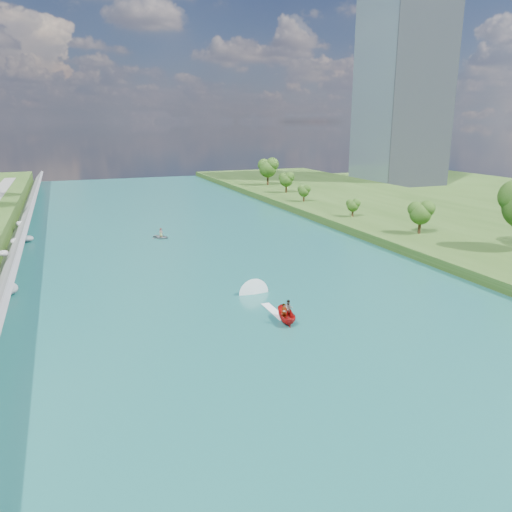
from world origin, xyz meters
name	(u,v)px	position (x,y,z in m)	size (l,w,h in m)	color
ground	(284,329)	(0.00, 0.00, 0.00)	(260.00, 260.00, 0.00)	#2D5119
river_water	(222,272)	(0.00, 20.00, 0.05)	(55.00, 240.00, 0.10)	#1A5C62
berm_east	(506,237)	(49.50, 20.00, 0.75)	(44.00, 240.00, 1.50)	#2D5119
riprap_bank	(3,282)	(-25.85, 19.51, 1.80)	(4.00, 236.00, 4.05)	slate
office_tower	(402,86)	(82.50, 95.00, 30.00)	(22.00, 22.00, 60.00)	gray
trees_east	(439,204)	(38.62, 24.21, 6.20)	(14.67, 137.71, 11.95)	#1F4612
motorboat	(279,310)	(0.82, 3.15, 0.72)	(3.60, 18.75, 2.11)	#B10F0E
raft	(161,236)	(-3.78, 42.38, 0.49)	(3.63, 3.78, 1.72)	gray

